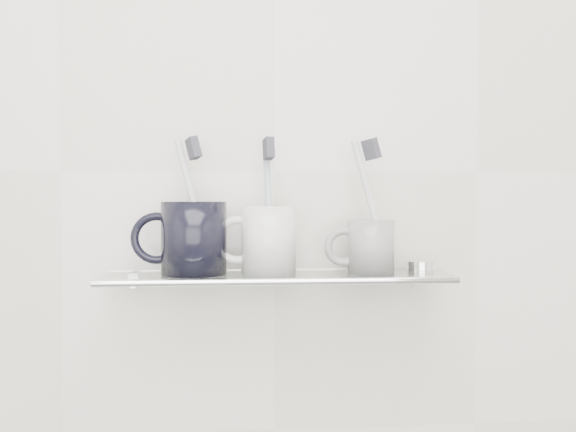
{
  "coord_description": "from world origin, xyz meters",
  "views": [
    {
      "loc": [
        -0.06,
        0.12,
        1.21
      ],
      "look_at": [
        0.02,
        1.04,
        1.18
      ],
      "focal_mm": 40.0,
      "sensor_mm": 36.0,
      "label": 1
    }
  ],
  "objects": [
    {
      "name": "bracket_right",
      "position": [
        0.21,
        1.09,
        1.09
      ],
      "size": [
        0.02,
        0.03,
        0.02
      ],
      "primitive_type": "cylinder",
      "rotation": [
        1.57,
        0.0,
        0.0
      ],
      "color": "silver",
      "rests_on": "wall_back"
    },
    {
      "name": "mug_center",
      "position": [
        -0.01,
        1.04,
        1.15
      ],
      "size": [
        0.1,
        0.1,
        0.1
      ],
      "primitive_type": "cylinder",
      "rotation": [
        0.0,
        0.0,
        -0.26
      ],
      "color": "white",
      "rests_on": "shelf_glass"
    },
    {
      "name": "mug_right",
      "position": [
        0.14,
        1.04,
        1.14
      ],
      "size": [
        0.08,
        0.08,
        0.08
      ],
      "primitive_type": "cylinder",
      "rotation": [
        0.0,
        0.0,
        -0.26
      ],
      "color": "white",
      "rests_on": "shelf_glass"
    },
    {
      "name": "mug_left",
      "position": [
        -0.12,
        1.04,
        1.15
      ],
      "size": [
        0.12,
        0.12,
        0.1
      ],
      "primitive_type": "cylinder",
      "rotation": [
        0.0,
        0.0,
        0.41
      ],
      "color": "black",
      "rests_on": "shelf_glass"
    },
    {
      "name": "toothbrush_left",
      "position": [
        -0.12,
        1.04,
        1.2
      ],
      "size": [
        0.06,
        0.04,
        0.19
      ],
      "primitive_type": "cylinder",
      "rotation": [
        -0.22,
        -0.17,
        0.46
      ],
      "color": "silver",
      "rests_on": "mug_left"
    },
    {
      "name": "mug_left_handle",
      "position": [
        -0.17,
        1.04,
        1.15
      ],
      "size": [
        0.07,
        0.01,
        0.07
      ],
      "primitive_type": "torus",
      "rotation": [
        1.57,
        0.0,
        0.0
      ],
      "color": "black",
      "rests_on": "mug_left"
    },
    {
      "name": "bristles_left",
      "position": [
        -0.12,
        1.04,
        1.28
      ],
      "size": [
        0.03,
        0.03,
        0.04
      ],
      "primitive_type": "cube",
      "rotation": [
        -0.22,
        -0.17,
        0.46
      ],
      "color": "#363640",
      "rests_on": "toothbrush_left"
    },
    {
      "name": "chrome_cap",
      "position": [
        0.21,
        1.04,
        1.11
      ],
      "size": [
        0.04,
        0.04,
        0.02
      ],
      "primitive_type": "cylinder",
      "color": "silver",
      "rests_on": "shelf_glass"
    },
    {
      "name": "mug_right_handle",
      "position": [
        0.1,
        1.04,
        1.14
      ],
      "size": [
        0.06,
        0.01,
        0.06
      ],
      "primitive_type": "torus",
      "rotation": [
        1.57,
        0.0,
        0.0
      ],
      "color": "white",
      "rests_on": "mug_right"
    },
    {
      "name": "shelf_rail",
      "position": [
        0.0,
        0.98,
        1.1
      ],
      "size": [
        0.5,
        0.01,
        0.01
      ],
      "primitive_type": "cylinder",
      "rotation": [
        0.0,
        1.57,
        0.0
      ],
      "color": "silver",
      "rests_on": "shelf_glass"
    },
    {
      "name": "bristles_right",
      "position": [
        0.14,
        1.04,
        1.28
      ],
      "size": [
        0.03,
        0.03,
        0.03
      ],
      "primitive_type": "cube",
      "rotation": [
        -0.14,
        -0.24,
        0.68
      ],
      "color": "#363640",
      "rests_on": "toothbrush_right"
    },
    {
      "name": "wall_back",
      "position": [
        0.0,
        1.1,
        1.25
      ],
      "size": [
        2.5,
        0.0,
        2.5
      ],
      "primitive_type": "plane",
      "rotation": [
        1.57,
        0.0,
        0.0
      ],
      "color": "silver",
      "rests_on": "ground"
    },
    {
      "name": "shelf_glass",
      "position": [
        0.0,
        1.04,
        1.1
      ],
      "size": [
        0.5,
        0.12,
        0.01
      ],
      "primitive_type": "cube",
      "color": "silver",
      "rests_on": "wall_back"
    },
    {
      "name": "toothbrush_center",
      "position": [
        -0.01,
        1.04,
        1.2
      ],
      "size": [
        0.02,
        0.05,
        0.19
      ],
      "primitive_type": "cylinder",
      "rotation": [
        -0.18,
        0.0,
        0.23
      ],
      "color": "#86A2AB",
      "rests_on": "mug_center"
    },
    {
      "name": "toothbrush_right",
      "position": [
        0.14,
        1.04,
        1.2
      ],
      "size": [
        0.07,
        0.02,
        0.19
      ],
      "primitive_type": "cylinder",
      "rotation": [
        -0.14,
        -0.24,
        0.68
      ],
      "color": "white",
      "rests_on": "mug_right"
    },
    {
      "name": "mug_center_handle",
      "position": [
        -0.06,
        1.04,
        1.15
      ],
      "size": [
        0.07,
        0.01,
        0.07
      ],
      "primitive_type": "torus",
      "rotation": [
        1.57,
        0.0,
        0.0
      ],
      "color": "white",
      "rests_on": "mug_center"
    },
    {
      "name": "bracket_left",
      "position": [
        -0.21,
        1.09,
        1.09
      ],
      "size": [
        0.02,
        0.03,
        0.02
      ],
      "primitive_type": "cylinder",
      "rotation": [
        1.57,
        0.0,
        0.0
      ],
      "color": "silver",
      "rests_on": "wall_back"
    },
    {
      "name": "bristles_center",
      "position": [
        -0.01,
        1.04,
        1.28
      ],
      "size": [
        0.02,
        0.03,
        0.03
      ],
      "primitive_type": "cube",
      "rotation": [
        -0.18,
        0.0,
        0.23
      ],
      "color": "#363640",
      "rests_on": "toothbrush_center"
    }
  ]
}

